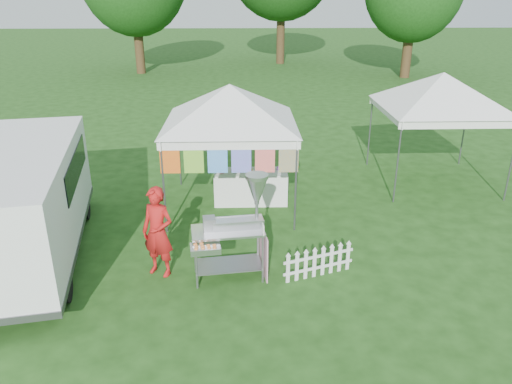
{
  "coord_description": "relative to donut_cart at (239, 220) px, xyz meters",
  "views": [
    {
      "loc": [
        0.28,
        -7.89,
        5.05
      ],
      "look_at": [
        0.55,
        1.66,
        1.1
      ],
      "focal_mm": 35.0,
      "sensor_mm": 36.0,
      "label": 1
    }
  ],
  "objects": [
    {
      "name": "ground",
      "position": [
        -0.21,
        -0.18,
        -1.18
      ],
      "size": [
        120.0,
        120.0,
        0.0
      ],
      "primitive_type": "plane",
      "color": "#1B4012",
      "rests_on": "ground"
    },
    {
      "name": "canopy_main",
      "position": [
        -0.21,
        3.31,
        1.81
      ],
      "size": [
        4.24,
        4.24,
        3.45
      ],
      "color": "#59595E",
      "rests_on": "ground"
    },
    {
      "name": "vendor",
      "position": [
        -1.5,
        0.16,
        -0.31
      ],
      "size": [
        0.75,
        0.64,
        1.74
      ],
      "primitive_type": "imported",
      "rotation": [
        0.0,
        0.0,
        -0.43
      ],
      "color": "#B11615",
      "rests_on": "ground"
    },
    {
      "name": "display_table",
      "position": [
        0.27,
        3.49,
        -0.77
      ],
      "size": [
        1.8,
        0.7,
        0.82
      ],
      "primitive_type": "cube",
      "color": "white",
      "rests_on": "ground"
    },
    {
      "name": "canopy_right",
      "position": [
        5.29,
        4.82,
        1.81
      ],
      "size": [
        4.24,
        4.24,
        3.45
      ],
      "color": "#59595E",
      "rests_on": "ground"
    },
    {
      "name": "picket_fence",
      "position": [
        1.47,
        -0.02,
        -0.89
      ],
      "size": [
        1.36,
        0.52,
        0.56
      ],
      "rotation": [
        0.0,
        0.0,
        0.35
      ],
      "color": "white",
      "rests_on": "ground"
    },
    {
      "name": "donut_cart",
      "position": [
        0.0,
        0.0,
        0.0
      ],
      "size": [
        1.45,
        1.15,
        2.0
      ],
      "rotation": [
        0.0,
        0.0,
        0.13
      ],
      "color": "gray",
      "rests_on": "ground"
    },
    {
      "name": "cargo_van",
      "position": [
        -4.29,
        0.94,
        0.02
      ],
      "size": [
        3.06,
        5.64,
        2.22
      ],
      "rotation": [
        0.0,
        0.0,
        0.18
      ],
      "color": "white",
      "rests_on": "ground"
    }
  ]
}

